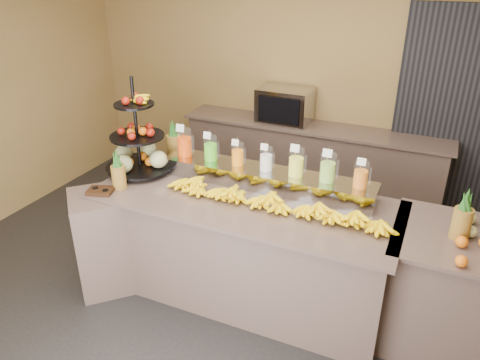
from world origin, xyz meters
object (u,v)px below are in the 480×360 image
Objects in this scene: fruit_stand at (142,149)px; banana_heap at (273,199)px; condiment_caddy at (100,191)px; oven_warmer at (285,105)px; pitcher_tray at (266,178)px.

banana_heap is at bearing -8.27° from fruit_stand.
banana_heap reaches higher than condiment_caddy.
oven_warmer is at bearing 66.55° from fruit_stand.
pitcher_tray is at bearing -75.01° from oven_warmer.
oven_warmer reaches higher than banana_heap.
fruit_stand is 1.97m from oven_warmer.
fruit_stand reaches higher than oven_warmer.
banana_heap is 1.31m from fruit_stand.
fruit_stand reaches higher than condiment_caddy.
pitcher_tray is 1.73m from oven_warmer.
pitcher_tray is 0.97× the size of banana_heap.
pitcher_tray is 2.14× the size of fruit_stand.
banana_heap is at bearing 15.28° from condiment_caddy.
oven_warmer is (0.78, 2.35, 0.19)m from condiment_caddy.
banana_heap reaches higher than pitcher_tray.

